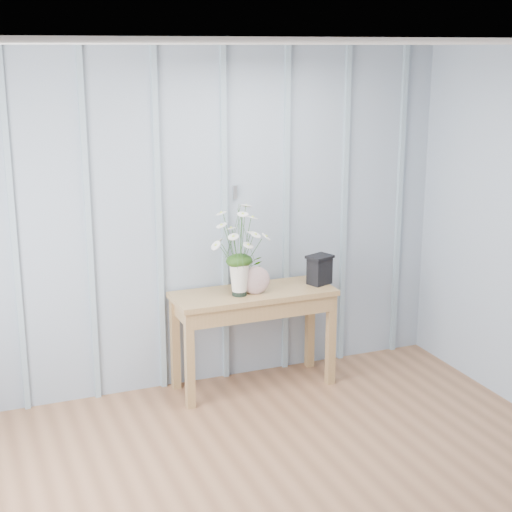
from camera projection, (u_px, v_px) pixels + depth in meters
name	position (u px, v px, depth m)	size (l,w,h in m)	color
room_shell	(261.00, 140.00, 4.33)	(4.00, 4.50, 2.50)	#94A3B4
sideboard	(253.00, 306.00, 5.78)	(1.20, 0.45, 0.75)	olive
daisy_vase	(239.00, 239.00, 5.55)	(0.47, 0.36, 0.67)	black
spider_plant	(246.00, 272.00, 5.78)	(0.23, 0.20, 0.26)	#1A3D11
felt_disc_vessel	(256.00, 280.00, 5.65)	(0.21, 0.06, 0.21)	#824754
carved_box	(320.00, 269.00, 5.90)	(0.22, 0.20, 0.22)	black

